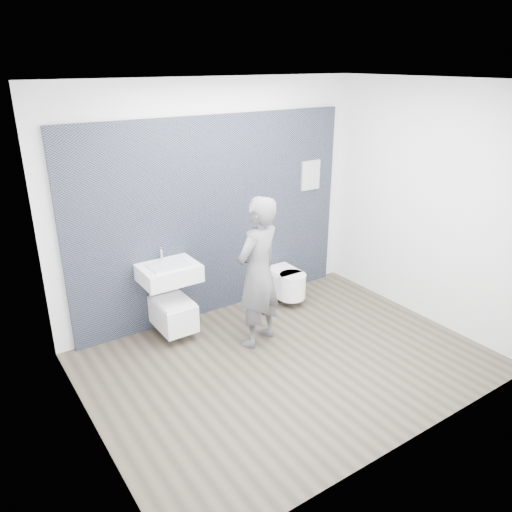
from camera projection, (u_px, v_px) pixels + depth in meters
ground at (288, 361)px, 5.27m from camera, size 4.00×4.00×0.00m
room_shell at (292, 202)px, 4.62m from camera, size 4.00×4.00×4.00m
tile_wall at (218, 308)px, 6.40m from camera, size 3.60×0.06×2.40m
washbasin at (169, 272)px, 5.52m from camera, size 0.63×0.48×0.48m
toilet_square at (173, 312)px, 5.67m from camera, size 0.38×0.55×0.70m
toilet_rounded at (286, 283)px, 6.47m from camera, size 0.36×0.61×0.33m
info_placard at (306, 283)px, 7.10m from camera, size 0.29×0.03×0.38m
visitor at (258, 273)px, 5.33m from camera, size 0.71×0.58×1.68m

